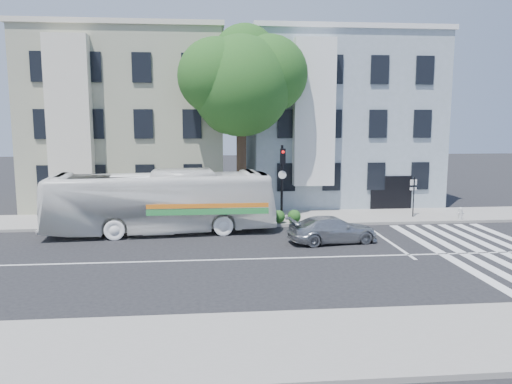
{
  "coord_description": "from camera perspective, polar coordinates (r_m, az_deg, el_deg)",
  "views": [
    {
      "loc": [
        -1.84,
        -19.72,
        5.66
      ],
      "look_at": [
        0.27,
        2.56,
        2.4
      ],
      "focal_mm": 35.0,
      "sensor_mm": 36.0,
      "label": 1
    }
  ],
  "objects": [
    {
      "name": "building_right",
      "position": [
        35.83,
        8.97,
        7.94
      ],
      "size": [
        12.0,
        10.0,
        11.0
      ],
      "primitive_type": "cube",
      "color": "#86979F",
      "rests_on": "ground"
    },
    {
      "name": "hedge",
      "position": [
        26.53,
        -4.7,
        -2.95
      ],
      "size": [
        8.54,
        1.55,
        0.7
      ],
      "primitive_type": null,
      "rotation": [
        0.0,
        0.0,
        -0.08
      ],
      "color": "#1E5A1D",
      "rests_on": "sidewalk_far"
    },
    {
      "name": "sedan",
      "position": [
        23.44,
        8.76,
        -4.26
      ],
      "size": [
        2.31,
        4.39,
        1.22
      ],
      "primitive_type": "imported",
      "rotation": [
        0.0,
        0.0,
        1.72
      ],
      "color": "#ABAEB3",
      "rests_on": "ground"
    },
    {
      "name": "sidewalk_far",
      "position": [
        28.34,
        -1.58,
        -3.08
      ],
      "size": [
        80.0,
        4.0,
        0.15
      ],
      "primitive_type": "cube",
      "color": "gray",
      "rests_on": "ground"
    },
    {
      "name": "traffic_signal",
      "position": [
        27.56,
        3.02,
        2.23
      ],
      "size": [
        0.45,
        0.53,
        4.26
      ],
      "rotation": [
        0.0,
        0.0,
        0.02
      ],
      "color": "black",
      "rests_on": "ground"
    },
    {
      "name": "fire_hydrant",
      "position": [
        29.94,
        22.33,
        -2.25
      ],
      "size": [
        0.39,
        0.23,
        0.69
      ],
      "rotation": [
        0.0,
        0.0,
        0.17
      ],
      "color": "#B2B2AD",
      "rests_on": "sidewalk_far"
    },
    {
      "name": "bus",
      "position": [
        25.37,
        -10.8,
        -1.12
      ],
      "size": [
        3.56,
        11.49,
        3.15
      ],
      "primitive_type": "imported",
      "rotation": [
        0.0,
        0.0,
        1.65
      ],
      "color": "white",
      "rests_on": "ground"
    },
    {
      "name": "sidewalk_near",
      "position": [
        13.12,
        3.31,
        -16.94
      ],
      "size": [
        80.0,
        4.0,
        0.15
      ],
      "primitive_type": "cube",
      "color": "gray",
      "rests_on": "ground"
    },
    {
      "name": "building_left",
      "position": [
        35.1,
        -13.99,
        7.79
      ],
      "size": [
        12.0,
        10.0,
        11.0
      ],
      "primitive_type": "cube",
      "color": "#999A81",
      "rests_on": "ground"
    },
    {
      "name": "ground",
      "position": [
        20.6,
        -0.08,
        -7.66
      ],
      "size": [
        120.0,
        120.0,
        0.0
      ],
      "primitive_type": "plane",
      "color": "black",
      "rests_on": "ground"
    },
    {
      "name": "street_tree",
      "position": [
        28.6,
        -1.62,
        12.64
      ],
      "size": [
        7.3,
        5.9,
        11.1
      ],
      "color": "#2D2116",
      "rests_on": "ground"
    },
    {
      "name": "far_sign_pole",
      "position": [
        29.75,
        17.56,
        0.09
      ],
      "size": [
        0.41,
        0.19,
        2.29
      ],
      "rotation": [
        0.0,
        0.0,
        0.17
      ],
      "color": "black",
      "rests_on": "sidewalk_far"
    }
  ]
}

